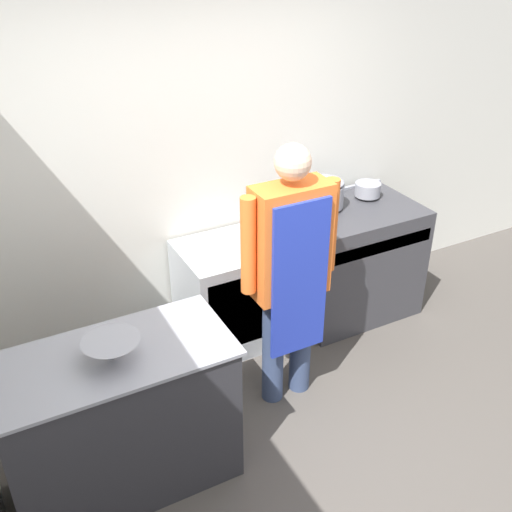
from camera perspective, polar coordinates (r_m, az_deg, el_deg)
name	(u,v)px	position (r m, az deg, el deg)	size (l,w,h in m)	color
ground_plane	(324,477)	(3.70, 6.50, -20.17)	(14.00, 14.00, 0.00)	#4C4742
wall_back	(193,159)	(4.23, -6.04, 9.20)	(8.00, 0.05, 2.70)	silver
prep_counter	(121,420)	(3.43, -12.75, -14.99)	(1.24, 0.60, 0.89)	#2D2D33
stove	(351,260)	(4.79, 9.07, -0.37)	(0.97, 0.70, 0.92)	#38383D
fridge_unit	(230,295)	(4.41, -2.52, -3.69)	(0.69, 0.60, 0.79)	#A8ADB2
person_cook	(290,265)	(3.58, 3.28, -0.85)	(0.64, 0.24, 1.75)	#38476B
mixing_bowl	(112,350)	(3.07, -13.57, -8.70)	(0.29, 0.29, 0.12)	gray
stock_pot	(324,192)	(4.50, 6.46, 6.06)	(0.30, 0.30, 0.22)	gray
sauce_pot	(368,189)	(4.76, 10.59, 6.27)	(0.20, 0.20, 0.10)	gray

